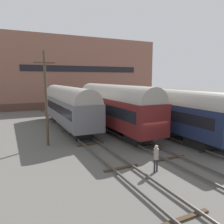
{
  "coord_description": "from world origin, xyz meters",
  "views": [
    {
      "loc": [
        -11.06,
        -15.49,
        6.14
      ],
      "look_at": [
        0.0,
        7.37,
        2.2
      ],
      "focal_mm": 35.0,
      "sensor_mm": 36.0,
      "label": 1
    }
  ],
  "objects": [
    {
      "name": "track_right",
      "position": [
        4.31,
        0.0,
        0.14
      ],
      "size": [
        2.6,
        60.0,
        0.26
      ],
      "color": "#4C4742",
      "rests_on": "ground"
    },
    {
      "name": "track_left",
      "position": [
        -4.31,
        0.0,
        0.14
      ],
      "size": [
        2.6,
        60.0,
        0.26
      ],
      "color": "#4C4742",
      "rests_on": "ground"
    },
    {
      "name": "train_car_maroon",
      "position": [
        0.0,
        6.88,
        3.07
      ],
      "size": [
        3.13,
        15.87,
        5.43
      ],
      "color": "black",
      "rests_on": "ground"
    },
    {
      "name": "bench",
      "position": [
        7.43,
        -0.46,
        1.47
      ],
      "size": [
        1.4,
        0.4,
        0.91
      ],
      "color": "#2D4C33",
      "rests_on": "station_platform"
    },
    {
      "name": "utility_pole",
      "position": [
        -7.9,
        4.63,
        4.41
      ],
      "size": [
        1.8,
        0.24,
        8.5
      ],
      "color": "#473828",
      "rests_on": "ground"
    },
    {
      "name": "station_platform",
      "position": [
        7.19,
        -1.08,
        0.91
      ],
      "size": [
        3.14,
        11.47,
        0.99
      ],
      "color": "brown",
      "rests_on": "ground"
    },
    {
      "name": "person_worker",
      "position": [
        -2.5,
        -4.43,
        1.12
      ],
      "size": [
        0.32,
        0.32,
        1.84
      ],
      "color": "#282833",
      "rests_on": "ground"
    },
    {
      "name": "train_car_navy",
      "position": [
        4.31,
        4.08,
        2.86
      ],
      "size": [
        2.88,
        18.47,
        5.0
      ],
      "color": "black",
      "rests_on": "ground"
    },
    {
      "name": "warehouse_building",
      "position": [
        3.64,
        34.76,
        7.31
      ],
      "size": [
        34.92,
        12.39,
        14.62
      ],
      "color": "#4F342A",
      "rests_on": "ground"
    },
    {
      "name": "ground_plane",
      "position": [
        0.0,
        0.0,
        0.0
      ],
      "size": [
        200.0,
        200.0,
        0.0
      ],
      "primitive_type": "plane",
      "color": "#56544F"
    },
    {
      "name": "track_middle",
      "position": [
        0.0,
        0.0,
        0.14
      ],
      "size": [
        2.6,
        60.0,
        0.26
      ],
      "color": "#4C4742",
      "rests_on": "ground"
    },
    {
      "name": "train_car_grey",
      "position": [
        -4.31,
        11.13,
        2.91
      ],
      "size": [
        3.1,
        16.19,
        5.15
      ],
      "color": "black",
      "rests_on": "ground"
    }
  ]
}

